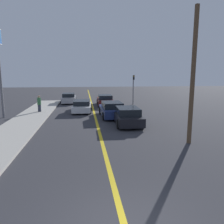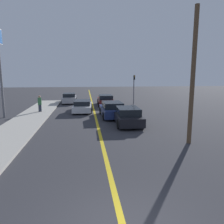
# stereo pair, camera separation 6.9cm
# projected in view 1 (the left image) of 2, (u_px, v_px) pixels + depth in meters

# --- Properties ---
(road_center_line) EXTENTS (0.20, 60.00, 0.01)m
(road_center_line) POSITION_uv_depth(u_px,v_px,m) (94.00, 111.00, 22.75)
(road_center_line) COLOR gold
(road_center_line) RESTS_ON ground_plane
(sidewalk_left) EXTENTS (2.84, 26.58, 0.14)m
(sidewalk_left) POSITION_uv_depth(u_px,v_px,m) (26.00, 121.00, 17.44)
(sidewalk_left) COLOR #ADA89E
(sidewalk_left) RESTS_ON ground_plane
(car_near_right_lane) EXTENTS (1.99, 4.25, 1.33)m
(car_near_right_lane) POSITION_uv_depth(u_px,v_px,m) (127.00, 116.00, 16.55)
(car_near_right_lane) COLOR black
(car_near_right_lane) RESTS_ON ground_plane
(car_ahead_center) EXTENTS (2.10, 4.47, 1.36)m
(car_ahead_center) POSITION_uv_depth(u_px,v_px,m) (112.00, 110.00, 19.51)
(car_ahead_center) COLOR navy
(car_ahead_center) RESTS_ON ground_plane
(car_far_distant) EXTENTS (2.06, 4.54, 1.17)m
(car_far_distant) POSITION_uv_depth(u_px,v_px,m) (82.00, 106.00, 22.25)
(car_far_distant) COLOR silver
(car_far_distant) RESTS_ON ground_plane
(car_parked_left_lot) EXTENTS (1.95, 4.50, 1.30)m
(car_parked_left_lot) POSITION_uv_depth(u_px,v_px,m) (105.00, 100.00, 26.52)
(car_parked_left_lot) COLOR maroon
(car_parked_left_lot) RESTS_ON ground_plane
(car_oncoming_far) EXTENTS (1.93, 3.98, 1.31)m
(car_oncoming_far) POSITION_uv_depth(u_px,v_px,m) (69.00, 98.00, 28.70)
(car_oncoming_far) COLOR #9E9EA3
(car_oncoming_far) RESTS_ON ground_plane
(pedestrian_mid_group) EXTENTS (0.35, 0.35, 1.59)m
(pedestrian_mid_group) POSITION_uv_depth(u_px,v_px,m) (39.00, 104.00, 21.38)
(pedestrian_mid_group) COLOR #282D3D
(pedestrian_mid_group) RESTS_ON sidewalk_left
(traffic_light) EXTENTS (0.18, 0.40, 3.64)m
(traffic_light) POSITION_uv_depth(u_px,v_px,m) (133.00, 86.00, 27.09)
(traffic_light) COLOR slate
(traffic_light) RESTS_ON ground_plane
(utility_pole) EXTENTS (0.24, 0.24, 7.28)m
(utility_pole) POSITION_uv_depth(u_px,v_px,m) (193.00, 77.00, 11.59)
(utility_pole) COLOR brown
(utility_pole) RESTS_ON ground_plane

